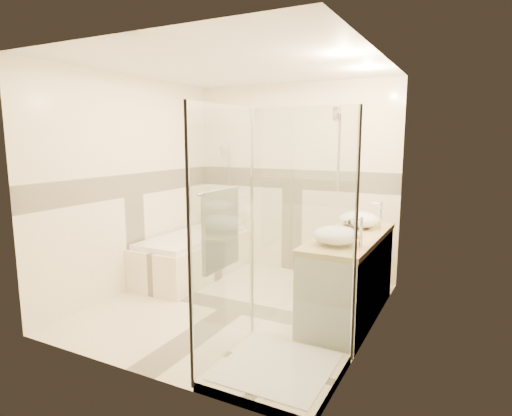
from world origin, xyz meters
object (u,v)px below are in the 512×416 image
at_px(vanity, 349,276).
at_px(amenity_bottle_a, 345,229).
at_px(bathtub, 194,253).
at_px(amenity_bottle_b, 349,227).
at_px(shower_enclosure, 267,308).
at_px(vessel_sink_near, 359,219).
at_px(vessel_sink_far, 336,235).

bearing_deg(vanity, amenity_bottle_a, -99.34).
xyz_separation_m(vanity, amenity_bottle_a, (-0.02, -0.12, 0.51)).
distance_m(bathtub, vanity, 2.18).
height_order(vanity, amenity_bottle_b, amenity_bottle_b).
height_order(bathtub, amenity_bottle_b, amenity_bottle_b).
xyz_separation_m(shower_enclosure, vessel_sink_near, (0.27, 1.68, 0.43)).
relative_size(vessel_sink_near, amenity_bottle_a, 2.68).
height_order(bathtub, shower_enclosure, shower_enclosure).
relative_size(vessel_sink_near, vessel_sink_far, 1.05).
bearing_deg(shower_enclosure, vessel_sink_near, 80.77).
distance_m(vanity, shower_enclosure, 1.31).
distance_m(vessel_sink_near, vessel_sink_far, 0.84).
bearing_deg(vessel_sink_near, vessel_sink_far, -90.00).
relative_size(bathtub, shower_enclosure, 0.83).
distance_m(bathtub, vessel_sink_far, 2.35).
relative_size(bathtub, amenity_bottle_b, 11.37).
height_order(vanity, vessel_sink_near, vessel_sink_near).
distance_m(bathtub, shower_enclosure, 2.47).
bearing_deg(vessel_sink_far, shower_enclosure, -108.01).
xyz_separation_m(vessel_sink_near, amenity_bottle_a, (0.00, -0.53, -0.01)).
relative_size(vanity, shower_enclosure, 0.79).
relative_size(bathtub, vanity, 1.05).
xyz_separation_m(vanity, vessel_sink_far, (-0.02, -0.43, 0.51)).
xyz_separation_m(shower_enclosure, amenity_bottle_b, (0.27, 1.28, 0.42)).
height_order(vanity, shower_enclosure, shower_enclosure).
height_order(shower_enclosure, amenity_bottle_a, shower_enclosure).
height_order(bathtub, vanity, vanity).
bearing_deg(vessel_sink_near, shower_enclosure, -99.23).
bearing_deg(shower_enclosure, bathtub, 138.90).
bearing_deg(vanity, vessel_sink_near, 92.80).
relative_size(shower_enclosure, amenity_bottle_b, 13.64).
relative_size(shower_enclosure, amenity_bottle_a, 12.46).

